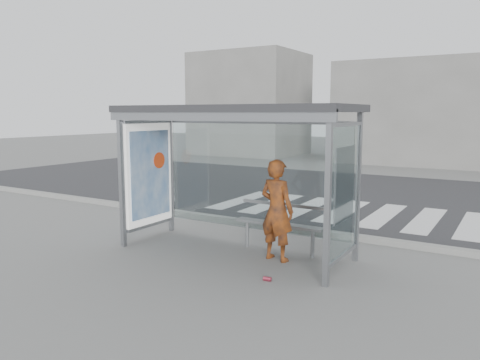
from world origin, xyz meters
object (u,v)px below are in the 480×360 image
object	(u,v)px
bus_shelter	(218,141)
bench	(279,224)
soda_can	(267,279)
person	(277,210)

from	to	relation	value
bus_shelter	bench	distance (m)	1.85
bus_shelter	soda_can	xyz separation A→B (m)	(1.55, -1.00, -1.95)
bench	soda_can	size ratio (longest dim) A/B	13.89
bus_shelter	soda_can	world-z (taller)	bus_shelter
soda_can	person	bearing A→B (deg)	109.35
person	soda_can	xyz separation A→B (m)	(0.35, -0.99, -0.83)
bus_shelter	bench	size ratio (longest dim) A/B	2.53
person	bench	bearing A→B (deg)	-60.55
bench	person	bearing A→B (deg)	-69.54
bus_shelter	soda_can	distance (m)	2.68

